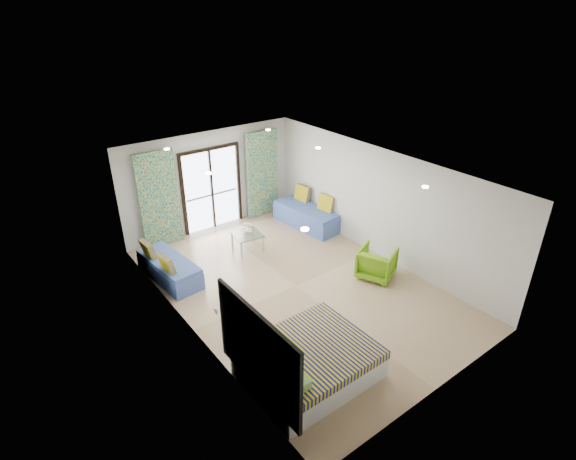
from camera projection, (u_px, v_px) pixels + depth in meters
floor at (295, 286)px, 10.01m from camera, size 5.00×7.50×0.01m
ceiling at (297, 171)px, 8.78m from camera, size 5.00×7.50×0.01m
wall_back at (211, 181)px, 12.06m from camera, size 5.00×0.01×2.70m
wall_front at (449, 324)px, 6.73m from camera, size 5.00×0.01×2.70m
wall_left at (186, 271)px, 8.06m from camera, size 0.01×7.50×2.70m
wall_right at (378, 203)px, 10.73m from camera, size 0.01×7.50×2.70m
balcony_door at (211, 184)px, 12.08m from camera, size 1.76×0.08×2.28m
balcony_rail at (212, 195)px, 12.23m from camera, size 1.52×0.03×0.04m
curtain_left at (159, 200)px, 11.15m from camera, size 1.00×0.10×2.50m
curtain_right at (262, 174)px, 12.81m from camera, size 1.00×0.10×2.50m
downlight_a at (305, 229)px, 6.62m from camera, size 0.12×0.12×0.02m
downlight_b at (425, 187)px, 8.12m from camera, size 0.12×0.12×0.02m
downlight_c at (209, 173)px, 8.76m from camera, size 0.12×0.12×0.02m
downlight_d at (318, 148)px, 10.25m from camera, size 0.12×0.12×0.02m
downlight_e at (167, 149)px, 10.18m from camera, size 0.12×0.12×0.02m
downlight_f at (268, 130)px, 11.67m from camera, size 0.12×0.12×0.02m
headboard at (257, 352)px, 6.63m from camera, size 0.06×2.10×1.50m
switch_plate at (216, 311)px, 7.51m from camera, size 0.02×0.10×0.10m
bed at (308, 362)px, 7.49m from camera, size 2.07×1.69×0.72m
daybed_left at (169, 268)px, 10.15m from camera, size 0.88×1.86×0.89m
daybed_right at (307, 215)px, 12.57m from camera, size 0.97×2.07×0.99m
coffee_table at (247, 236)px, 11.28m from camera, size 0.77×0.77×0.79m
vase at (249, 230)px, 11.24m from camera, size 0.20×0.21×0.19m
armchair at (377, 262)px, 10.18m from camera, size 0.96×0.99×0.79m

